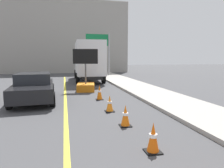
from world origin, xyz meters
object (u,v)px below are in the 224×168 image
Objects in this scene: box_truck at (88,61)px; traffic_cone_far_lane at (110,104)px; traffic_cone_near_sign at (153,138)px; traffic_cone_mid_lane at (126,116)px; highway_guide_sign at (102,46)px; arrow_board_trailer at (86,83)px; traffic_cone_curbside at (100,92)px; pickup_car at (34,87)px.

box_truck is 11.40m from traffic_cone_far_lane.
traffic_cone_near_sign is 1.91m from traffic_cone_mid_lane.
traffic_cone_mid_lane is (-2.51, -17.93, -3.09)m from highway_guide_sign.
arrow_board_trailer is 0.54× the size of highway_guide_sign.
traffic_cone_curbside is at bearing 91.43° from traffic_cone_mid_lane.
highway_guide_sign is 20.22m from traffic_cone_near_sign.
box_truck reaches higher than traffic_cone_near_sign.
box_truck is 13.24m from traffic_cone_mid_lane.
pickup_car is at bearing -136.50° from arrow_board_trailer.
traffic_cone_far_lane is at bearing 93.18° from traffic_cone_mid_lane.
arrow_board_trailer is at bearing 93.50° from traffic_cone_near_sign.
traffic_cone_mid_lane is 1.87m from traffic_cone_far_lane.
arrow_board_trailer is 3.47× the size of traffic_cone_curbside.
box_truck is 10.87× the size of traffic_cone_near_sign.
pickup_car is at bearing -114.06° from highway_guide_sign.
traffic_cone_mid_lane is (3.34, -4.82, -0.36)m from pickup_car.
traffic_cone_mid_lane is at bearing -86.32° from arrow_board_trailer.
pickup_car is 7.20× the size of traffic_cone_far_lane.
box_truck reaches higher than traffic_cone_curbside.
traffic_cone_mid_lane is at bearing -86.82° from traffic_cone_far_lane.
pickup_car is (-3.67, -8.33, -1.18)m from box_truck.
pickup_car is 5.87m from traffic_cone_mid_lane.
highway_guide_sign is at bearing 73.93° from arrow_board_trailer.
traffic_cone_far_lane is (-0.10, 1.86, -0.01)m from traffic_cone_mid_lane.
traffic_cone_near_sign is at bearing -86.50° from arrow_board_trailer.
traffic_cone_curbside is at bearing -100.89° from highway_guide_sign.
arrow_board_trailer is 7.55m from traffic_cone_mid_lane.
pickup_car reaches higher than traffic_cone_near_sign.
traffic_cone_curbside reaches higher than traffic_cone_far_lane.
pickup_car is at bearing 117.06° from traffic_cone_near_sign.
pickup_car is 0.95× the size of highway_guide_sign.
traffic_cone_near_sign is (0.58, -9.44, -0.14)m from arrow_board_trailer.
pickup_car is 7.56m from traffic_cone_near_sign.
box_truck is 11.03× the size of traffic_cone_mid_lane.
traffic_cone_curbside reaches higher than traffic_cone_near_sign.
pickup_car is 6.99× the size of traffic_cone_mid_lane.
traffic_cone_near_sign is (3.44, -6.73, -0.36)m from pickup_car.
pickup_car is 3.29m from traffic_cone_curbside.
traffic_cone_curbside is at bearing -92.84° from box_truck.
box_truck is 11.36× the size of traffic_cone_far_lane.
traffic_cone_near_sign is 6.23m from traffic_cone_curbside.
arrow_board_trailer is at bearing -98.26° from box_truck.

